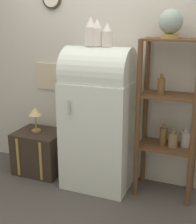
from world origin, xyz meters
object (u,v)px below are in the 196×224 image
refrigerator (99,117)px  vase_right (107,36)px  globe (171,23)px  desk_lamp (35,113)px  suitcase_trunk (40,152)px  vase_left (91,32)px  vase_center (97,33)px

refrigerator → vase_right: (0.09, -0.00, 0.84)m
globe → vase_right: size_ratio=1.17×
refrigerator → desk_lamp: refrigerator is taller
suitcase_trunk → globe: size_ratio=2.10×
suitcase_trunk → refrigerator: bearing=-0.8°
vase_left → desk_lamp: bearing=177.2°
vase_right → vase_left: bearing=-177.3°
refrigerator → suitcase_trunk: size_ratio=2.74×
refrigerator → desk_lamp: (-0.81, 0.03, -0.06)m
suitcase_trunk → globe: bearing=1.8°
suitcase_trunk → vase_left: size_ratio=1.94×
vase_right → desk_lamp: bearing=178.2°
globe → vase_right: globe is taller
vase_right → vase_center: bearing=-175.1°
desk_lamp → vase_left: bearing=-2.8°
refrigerator → vase_left: bearing=-173.7°
vase_right → refrigerator: bearing=179.5°
globe → vase_right: bearing=-174.5°
refrigerator → suitcase_trunk: bearing=179.2°
globe → desk_lamp: bearing=-178.9°
vase_left → desk_lamp: size_ratio=0.99×
globe → desk_lamp: size_ratio=0.92×
vase_left → globe: bearing=4.9°
desk_lamp → globe: bearing=1.1°
vase_left → vase_center: 0.07m
vase_right → desk_lamp: 1.27m
globe → desk_lamp: (-1.49, -0.03, -1.02)m
vase_right → suitcase_trunk: bearing=179.2°
refrigerator → globe: 1.19m
suitcase_trunk → vase_left: 1.56m
refrigerator → globe: size_ratio=5.77×
vase_left → vase_right: bearing=2.7°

